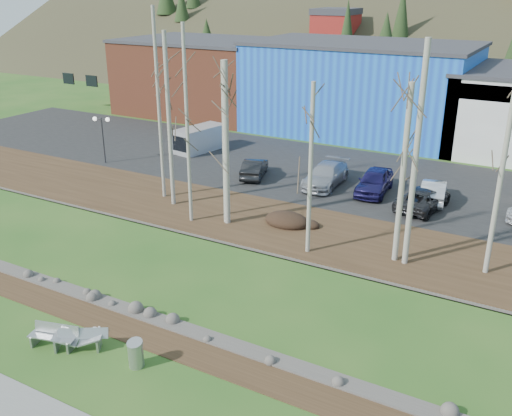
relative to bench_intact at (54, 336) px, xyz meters
The scene contains 30 objects.
ground 4.20m from the bench_intact, ahead, with size 200.00×200.00×0.00m, color #245219.
dirt_strip 4.83m from the bench_intact, 30.08° to the left, with size 80.00×1.80×0.03m, color #382616.
near_bank_rocks 5.40m from the bench_intact, 39.34° to the left, with size 80.00×0.80×0.50m, color #47423D, non-canonical shape.
river 8.60m from the bench_intact, 61.01° to the left, with size 80.00×8.00×0.90m, color black, non-canonical shape.
far_bank_rocks 12.34m from the bench_intact, 70.28° to the left, with size 80.00×0.80×0.46m, color #47423D, non-canonical shape.
far_bank 15.39m from the bench_intact, 74.30° to the left, with size 80.00×7.00×0.15m, color #382616.
parking_lot 25.65m from the bench_intact, 80.66° to the left, with size 80.00×14.00×0.14m, color black.
building_brick 44.17m from the bench_intact, 116.78° to the left, with size 16.32×12.24×7.80m.
building_blue 39.53m from the bench_intact, 92.68° to the left, with size 20.40×12.24×8.30m.
bench_intact is the anchor object (origin of this frame).
bench_damaged 1.04m from the bench_intact, 20.87° to the left, with size 1.95×1.51×0.85m.
litter_bin 3.64m from the bench_intact, ahead, with size 0.57×0.57×0.98m, color #A4A6A8.
seagull 1.67m from the bench_intact, 62.92° to the left, with size 0.43×0.22×0.32m.
dirt_mound 15.27m from the bench_intact, 80.28° to the left, with size 2.65×1.87×0.52m, color black.
birch_0 16.16m from the bench_intact, 109.67° to the left, with size 0.26×0.26×10.61m.
birch_1 17.56m from the bench_intact, 113.19° to the left, with size 0.22×0.22×11.90m.
birch_2 14.25m from the bench_intact, 92.27° to the left, with size 0.32×0.32×9.33m.
birch_3 14.10m from the bench_intact, 101.51° to the left, with size 0.20×0.20×11.21m.
birch_4 14.30m from the bench_intact, 92.86° to the left, with size 0.26×0.26×9.30m.
birch_5 13.98m from the bench_intact, 67.35° to the left, with size 0.22×0.22×8.80m.
birch_6 17.55m from the bench_intact, 53.61° to the left, with size 0.28×0.28×10.90m.
birch_7 17.07m from the bench_intact, 55.38° to the left, with size 0.28×0.28×8.93m.
birch_8 20.52m from the bench_intact, 46.64° to the left, with size 0.24×0.24×10.72m.
street_lamp 24.61m from the bench_intact, 128.73° to the left, with size 1.35×0.61×3.61m.
car_0 22.05m from the bench_intact, 98.87° to the left, with size 1.41×4.04×1.33m, color black.
car_1 22.64m from the bench_intact, 85.34° to the left, with size 2.09×5.15×1.49m, color #A1A3AA.
car_2 23.35m from the bench_intact, 76.98° to the left, with size 1.89×4.71×1.60m, color navy.
car_3 24.82m from the bench_intact, 68.52° to the left, with size 1.49×4.26×1.41m, color silver.
car_4 23.18m from the bench_intact, 67.58° to the left, with size 2.21×4.80×1.33m, color #28282B.
van_grey 27.74m from the bench_intact, 113.07° to the left, with size 2.68×4.83×1.99m.
Camera 1 is at (11.86, -12.78, 13.18)m, focal length 40.00 mm.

